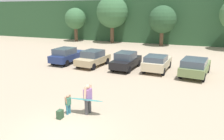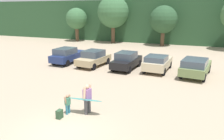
# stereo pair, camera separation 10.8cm
# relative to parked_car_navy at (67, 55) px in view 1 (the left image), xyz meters

# --- Properties ---
(ground_plane) EXTENTS (120.00, 120.00, 0.00)m
(ground_plane) POSITION_rel_parked_car_navy_xyz_m (7.16, -11.98, -0.82)
(ground_plane) COLOR tan
(hillside_ridge) EXTENTS (108.00, 12.00, 6.93)m
(hillside_ridge) POSITION_rel_parked_car_navy_xyz_m (7.16, 22.79, 2.64)
(hillside_ridge) COLOR #284C2D
(hillside_ridge) RESTS_ON ground_plane
(tree_right) EXTENTS (3.60, 3.60, 5.65)m
(tree_right) POSITION_rel_parked_car_navy_xyz_m (-7.55, 14.95, 2.99)
(tree_right) COLOR brown
(tree_right) RESTS_ON ground_plane
(tree_center_left) EXTENTS (5.09, 5.09, 7.51)m
(tree_center_left) POSITION_rel_parked_car_navy_xyz_m (-1.02, 15.47, 4.12)
(tree_center_left) COLOR brown
(tree_center_left) RESTS_ON ground_plane
(tree_center_right) EXTENTS (4.08, 4.08, 5.97)m
(tree_center_right) POSITION_rel_parked_car_navy_xyz_m (7.15, 15.11, 3.08)
(tree_center_right) COLOR brown
(tree_center_right) RESTS_ON ground_plane
(parked_car_navy) EXTENTS (1.94, 4.52, 1.61)m
(parked_car_navy) POSITION_rel_parked_car_navy_xyz_m (0.00, 0.00, 0.00)
(parked_car_navy) COLOR navy
(parked_car_navy) RESTS_ON ground_plane
(parked_car_tan) EXTENTS (2.21, 4.16, 1.55)m
(parked_car_tan) POSITION_rel_parked_car_navy_xyz_m (3.04, -0.23, -0.03)
(parked_car_tan) COLOR tan
(parked_car_tan) RESTS_ON ground_plane
(parked_car_black) EXTENTS (1.96, 4.23, 1.60)m
(parked_car_black) POSITION_rel_parked_car_navy_xyz_m (6.37, -0.13, -0.02)
(parked_car_black) COLOR black
(parked_car_black) RESTS_ON ground_plane
(parked_car_champagne) EXTENTS (2.08, 4.20, 1.48)m
(parked_car_champagne) POSITION_rel_parked_car_navy_xyz_m (9.17, 0.22, -0.04)
(parked_car_champagne) COLOR beige
(parked_car_champagne) RESTS_ON ground_plane
(parked_car_olive_green) EXTENTS (2.50, 4.70, 1.54)m
(parked_car_olive_green) POSITION_rel_parked_car_navy_xyz_m (12.38, -0.30, 0.00)
(parked_car_olive_green) COLOR #6B7F4C
(parked_car_olive_green) RESTS_ON ground_plane
(person_adult) EXTENTS (0.36, 0.69, 1.62)m
(person_adult) POSITION_rel_parked_car_navy_xyz_m (7.33, -9.73, 0.10)
(person_adult) COLOR #4C4C51
(person_adult) RESTS_ON ground_plane
(person_child) EXTENTS (0.24, 0.48, 1.07)m
(person_child) POSITION_rel_parked_car_navy_xyz_m (6.38, -10.15, -0.21)
(person_child) COLOR teal
(person_child) RESTS_ON ground_plane
(surfboard_teal) EXTENTS (1.94, 0.69, 0.23)m
(surfboard_teal) POSITION_rel_parked_car_navy_xyz_m (7.26, -9.87, 0.00)
(surfboard_teal) COLOR teal
(backpack_dropped) EXTENTS (0.24, 0.34, 0.45)m
(backpack_dropped) POSITION_rel_parked_car_navy_xyz_m (6.26, -10.76, -0.60)
(backpack_dropped) COLOR #2D4C33
(backpack_dropped) RESTS_ON ground_plane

